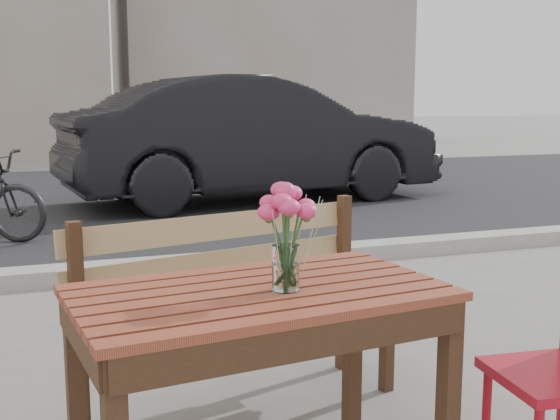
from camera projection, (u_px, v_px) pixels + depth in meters
name	position (u px, v px, depth m)	size (l,w,h in m)	color
street	(102.00, 225.00, 6.97)	(30.00, 8.12, 0.12)	black
main_table	(260.00, 324.00, 2.19)	(1.20, 0.78, 0.70)	maroon
main_bench	(234.00, 285.00, 2.90)	(1.44, 0.71, 0.86)	#9F8052
main_vase	(286.00, 224.00, 2.12)	(0.18, 0.18, 0.33)	white
parked_car	(253.00, 139.00, 8.73)	(1.63, 4.67, 1.54)	black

